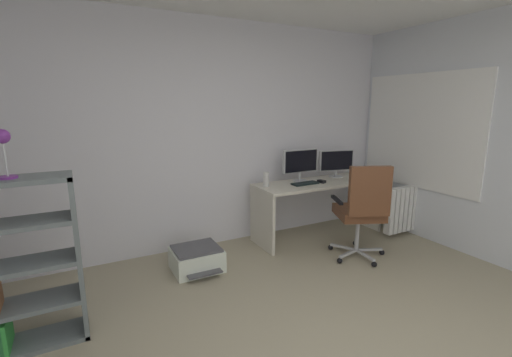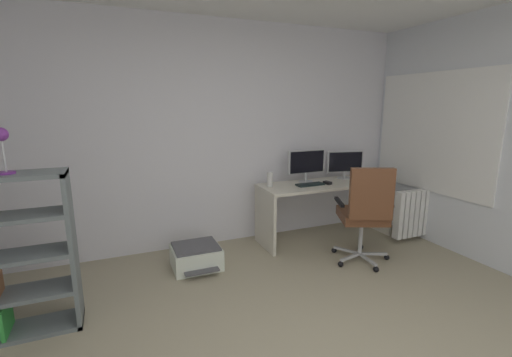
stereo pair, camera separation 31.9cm
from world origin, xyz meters
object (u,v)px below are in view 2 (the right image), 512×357
at_px(desktop_speaker, 270,180).
at_px(office_chair, 365,210).
at_px(printer, 196,256).
at_px(monitor_main, 306,163).
at_px(monitor_secondary, 345,163).
at_px(computer_mouse, 327,183).
at_px(desk, 325,196).
at_px(radiator, 419,213).
at_px(desk_lamp, 2,143).
at_px(keyboard, 310,184).

relative_size(desktop_speaker, office_chair, 0.16).
bearing_deg(printer, monitor_main, 12.08).
bearing_deg(monitor_secondary, computer_mouse, -153.05).
distance_m(monitor_secondary, desktop_speaker, 1.10).
height_order(desk, office_chair, office_chair).
relative_size(monitor_main, radiator, 0.70).
bearing_deg(desk_lamp, desktop_speaker, 19.22).
relative_size(desk, printer, 3.34).
bearing_deg(monitor_secondary, desk_lamp, -165.85).
relative_size(desktop_speaker, radiator, 0.24).
xyz_separation_m(keyboard, office_chair, (0.22, -0.75, -0.14)).
distance_m(monitor_secondary, desk_lamp, 3.61).
height_order(desktop_speaker, printer, desktop_speaker).
xyz_separation_m(monitor_secondary, office_chair, (-0.41, -0.92, -0.33)).
xyz_separation_m(desk, computer_mouse, (-0.03, -0.08, 0.19)).
xyz_separation_m(desktop_speaker, radiator, (1.78, -0.58, -0.45)).
xyz_separation_m(desk, desktop_speaker, (-0.73, 0.08, 0.26)).
bearing_deg(keyboard, printer, -175.40).
bearing_deg(desk_lamp, office_chair, -0.86).
distance_m(monitor_main, radiator, 1.54).
xyz_separation_m(monitor_main, keyboard, (-0.04, -0.17, -0.23)).
distance_m(monitor_main, computer_mouse, 0.35).
distance_m(monitor_main, desk_lamp, 3.05).
height_order(keyboard, office_chair, office_chair).
distance_m(desktop_speaker, printer, 1.22).
height_order(monitor_secondary, keyboard, monitor_secondary).
xyz_separation_m(keyboard, desk_lamp, (-2.84, -0.70, 0.69)).
bearing_deg(desktop_speaker, computer_mouse, -12.28).
distance_m(monitor_secondary, radiator, 1.09).
distance_m(printer, radiator, 2.78).
bearing_deg(printer, desktop_speaker, 15.61).
distance_m(office_chair, radiator, 1.16).
bearing_deg(office_chair, radiator, 15.17).
height_order(desktop_speaker, desk_lamp, desk_lamp).
distance_m(desk, office_chair, 0.80).
bearing_deg(monitor_main, office_chair, -79.44).
height_order(computer_mouse, office_chair, office_chair).
distance_m(monitor_secondary, keyboard, 0.67).
distance_m(desk, desk_lamp, 3.31).
height_order(desk, desk_lamp, desk_lamp).
relative_size(monitor_secondary, computer_mouse, 4.83).
relative_size(monitor_secondary, keyboard, 1.42).
distance_m(keyboard, computer_mouse, 0.23).
bearing_deg(desktop_speaker, monitor_secondary, 2.49).
relative_size(monitor_main, office_chair, 0.47).
height_order(desk_lamp, printer, desk_lamp).
distance_m(keyboard, radiator, 1.44).
xyz_separation_m(monitor_secondary, keyboard, (-0.62, -0.17, -0.20)).
distance_m(monitor_secondary, office_chair, 1.06).
bearing_deg(computer_mouse, office_chair, -103.04).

